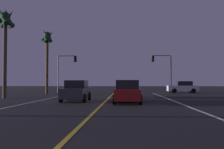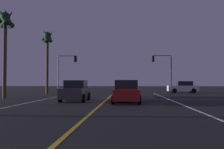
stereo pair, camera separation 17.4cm
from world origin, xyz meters
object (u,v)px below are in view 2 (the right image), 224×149
(car_oncoming, at_px, (75,91))
(palm_tree_left_far, at_px, (47,42))
(traffic_light_near_left, at_px, (67,65))
(traffic_light_near_right, at_px, (162,65))
(car_crossing_side, at_px, (183,87))
(car_ahead_far, at_px, (129,89))
(palm_tree_left_mid, at_px, (5,26))
(car_lead_same_lane, at_px, (126,92))

(car_oncoming, height_order, palm_tree_left_far, palm_tree_left_far)
(car_oncoming, relative_size, traffic_light_near_left, 0.79)
(palm_tree_left_far, bearing_deg, traffic_light_near_left, 59.15)
(palm_tree_left_far, bearing_deg, traffic_light_near_right, 11.77)
(car_crossing_side, distance_m, traffic_light_near_left, 17.24)
(car_oncoming, xyz_separation_m, car_ahead_far, (4.43, 5.23, 0.00))
(traffic_light_near_right, distance_m, palm_tree_left_mid, 21.52)
(traffic_light_near_right, xyz_separation_m, palm_tree_left_far, (-15.72, -3.28, 2.92))
(car_oncoming, bearing_deg, traffic_light_near_left, -164.64)
(car_crossing_side, distance_m, traffic_light_near_right, 4.57)
(car_oncoming, bearing_deg, car_ahead_far, 139.70)
(car_oncoming, relative_size, traffic_light_near_right, 0.79)
(car_oncoming, distance_m, traffic_light_near_right, 19.08)
(car_lead_same_lane, relative_size, traffic_light_near_right, 0.79)
(traffic_light_near_left, bearing_deg, palm_tree_left_far, -120.85)
(car_ahead_far, distance_m, traffic_light_near_right, 12.56)
(traffic_light_near_right, bearing_deg, car_oncoming, 60.49)
(car_lead_same_lane, distance_m, palm_tree_left_mid, 14.15)
(car_lead_same_lane, bearing_deg, traffic_light_near_right, -15.80)
(traffic_light_near_right, bearing_deg, car_ahead_far, 66.56)
(traffic_light_near_left, bearing_deg, car_oncoming, -74.64)
(car_lead_same_lane, distance_m, palm_tree_left_far, 19.23)
(car_ahead_far, relative_size, palm_tree_left_mid, 0.49)
(car_oncoming, height_order, palm_tree_left_mid, palm_tree_left_mid)
(palm_tree_left_mid, bearing_deg, traffic_light_near_left, 76.84)
(car_lead_same_lane, height_order, car_ahead_far, same)
(car_ahead_far, xyz_separation_m, car_crossing_side, (7.99, 11.91, 0.00))
(car_oncoming, distance_m, car_crossing_side, 21.16)
(traffic_light_near_right, distance_m, palm_tree_left_far, 16.32)
(car_oncoming, relative_size, car_ahead_far, 1.00)
(traffic_light_near_left, bearing_deg, car_ahead_far, -51.29)
(car_lead_same_lane, bearing_deg, traffic_light_near_left, 25.49)
(traffic_light_near_left, height_order, palm_tree_left_mid, palm_tree_left_mid)
(traffic_light_near_right, relative_size, palm_tree_left_far, 0.62)
(car_ahead_far, relative_size, car_crossing_side, 1.00)
(car_oncoming, distance_m, traffic_light_near_left, 17.28)
(car_ahead_far, xyz_separation_m, traffic_light_near_right, (4.83, 11.14, 3.21))
(car_crossing_side, distance_m, palm_tree_left_far, 20.26)
(car_lead_same_lane, relative_size, traffic_light_near_left, 0.79)
(car_crossing_side, height_order, traffic_light_near_right, traffic_light_near_right)
(traffic_light_near_left, xyz_separation_m, palm_tree_left_far, (-1.96, -3.28, 2.91))
(car_oncoming, xyz_separation_m, traffic_light_near_right, (9.26, 16.37, 3.21))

